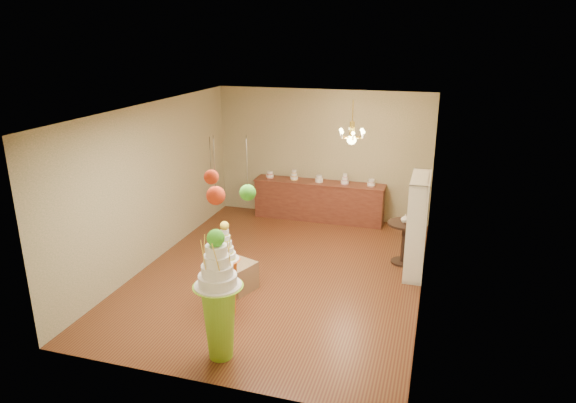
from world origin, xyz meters
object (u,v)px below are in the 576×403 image
(pedestal_orange, at_px, (227,279))
(round_table, at_px, (404,237))
(sideboard, at_px, (319,200))
(pedestal_green, at_px, (219,305))

(pedestal_orange, xyz_separation_m, round_table, (2.46, 2.68, -0.07))
(sideboard, bearing_deg, pedestal_green, -90.06)
(pedestal_orange, relative_size, sideboard, 0.51)
(sideboard, distance_m, round_table, 2.83)
(pedestal_green, xyz_separation_m, round_table, (2.11, 3.75, -0.26))
(pedestal_green, bearing_deg, round_table, 60.70)
(pedestal_green, xyz_separation_m, sideboard, (0.01, 5.64, -0.31))
(pedestal_green, relative_size, sideboard, 0.61)
(sideboard, xyz_separation_m, round_table, (2.10, -1.89, 0.05))
(pedestal_green, bearing_deg, pedestal_orange, 108.45)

